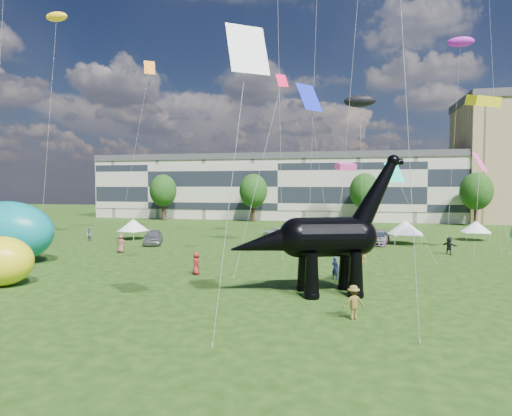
# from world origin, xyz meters

# --- Properties ---
(ground) EXTENTS (220.00, 220.00, 0.00)m
(ground) POSITION_xyz_m (0.00, 0.00, 0.00)
(ground) COLOR #16330C
(ground) RESTS_ON ground
(terrace_row) EXTENTS (78.00, 11.00, 12.00)m
(terrace_row) POSITION_xyz_m (-8.00, 62.00, 6.00)
(terrace_row) COLOR beige
(terrace_row) RESTS_ON ground
(tree_far_left) EXTENTS (5.20, 5.20, 9.44)m
(tree_far_left) POSITION_xyz_m (-30.00, 53.00, 6.29)
(tree_far_left) COLOR #382314
(tree_far_left) RESTS_ON ground
(tree_mid_left) EXTENTS (5.20, 5.20, 9.44)m
(tree_mid_left) POSITION_xyz_m (-12.00, 53.00, 6.29)
(tree_mid_left) COLOR #382314
(tree_mid_left) RESTS_ON ground
(tree_mid_right) EXTENTS (5.20, 5.20, 9.44)m
(tree_mid_right) POSITION_xyz_m (8.00, 53.00, 6.29)
(tree_mid_right) COLOR #382314
(tree_mid_right) RESTS_ON ground
(tree_far_right) EXTENTS (5.20, 5.20, 9.44)m
(tree_far_right) POSITION_xyz_m (26.00, 53.00, 6.29)
(tree_far_right) COLOR #382314
(tree_far_right) RESTS_ON ground
(dinosaur_sculpture) EXTENTS (10.87, 5.08, 8.99)m
(dinosaur_sculpture) POSITION_xyz_m (3.94, 2.38, 3.40)
(dinosaur_sculpture) COLOR black
(dinosaur_sculpture) RESTS_ON ground
(car_silver) EXTENTS (3.58, 5.28, 1.67)m
(car_silver) POSITION_xyz_m (-16.41, 20.84, 0.83)
(car_silver) COLOR #A5A6A9
(car_silver) RESTS_ON ground
(car_grey) EXTENTS (4.24, 1.65, 1.37)m
(car_grey) POSITION_xyz_m (-1.67, 20.95, 0.69)
(car_grey) COLOR slate
(car_grey) RESTS_ON ground
(car_white) EXTENTS (5.46, 3.90, 1.38)m
(car_white) POSITION_xyz_m (-2.60, 29.08, 0.69)
(car_white) COLOR silver
(car_white) RESTS_ON ground
(car_dark) EXTENTS (3.09, 5.50, 1.50)m
(car_dark) POSITION_xyz_m (8.79, 26.33, 0.75)
(car_dark) COLOR #595960
(car_dark) RESTS_ON ground
(gazebo_near) EXTENTS (4.41, 4.41, 2.76)m
(gazebo_near) POSITION_xyz_m (11.80, 27.33, 1.94)
(gazebo_near) COLOR white
(gazebo_near) RESTS_ON ground
(gazebo_far) EXTENTS (3.53, 3.53, 2.41)m
(gazebo_far) POSITION_xyz_m (20.65, 32.58, 1.69)
(gazebo_far) COLOR white
(gazebo_far) RESTS_ON ground
(gazebo_left) EXTENTS (4.55, 4.55, 2.57)m
(gazebo_left) POSITION_xyz_m (-20.90, 24.47, 1.80)
(gazebo_left) COLOR white
(gazebo_left) RESTS_ON ground
(inflatable_teal) EXTENTS (8.89, 5.82, 5.39)m
(inflatable_teal) POSITION_xyz_m (-23.65, 7.29, 2.70)
(inflatable_teal) COLOR #0B8089
(inflatable_teal) RESTS_ON ground
(inflatable_yellow) EXTENTS (4.94, 4.15, 3.36)m
(inflatable_yellow) POSITION_xyz_m (-17.21, -0.22, 1.68)
(inflatable_yellow) COLOR yellow
(inflatable_yellow) RESTS_ON ground
(visitors) EXTENTS (50.98, 37.64, 1.88)m
(visitors) POSITION_xyz_m (0.82, 13.22, 0.87)
(visitors) COLOR navy
(visitors) RESTS_ON ground
(kites) EXTENTS (56.22, 53.22, 31.33)m
(kites) POSITION_xyz_m (0.89, 26.06, 25.94)
(kites) COLOR red
(kites) RESTS_ON ground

